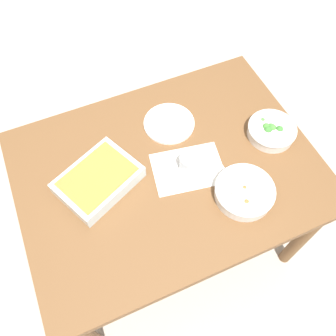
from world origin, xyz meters
The scene contains 9 objects.
ground_plane centered at (0.00, 0.00, 0.00)m, with size 6.00×6.00×0.00m, color #B2A899.
dining_table centered at (0.00, 0.00, 0.65)m, with size 1.20×0.90×0.74m.
placemat centered at (0.07, -0.04, 0.74)m, with size 0.28×0.20×0.00m, color silver.
stew_bowl centered at (0.22, -0.23, 0.77)m, with size 0.23×0.23×0.06m.
broccoli_bowl centered at (0.47, -0.02, 0.77)m, with size 0.20×0.20×0.06m.
baking_dish centered at (-0.27, 0.04, 0.77)m, with size 0.36×0.32×0.06m.
drink_cup centered at (0.07, -0.04, 0.78)m, with size 0.07×0.07×0.08m.
side_plate centered at (0.09, 0.20, 0.75)m, with size 0.22×0.22×0.01m, color white.
spoon_by_stew centered at (0.20, -0.10, 0.74)m, with size 0.04×0.18×0.01m.
Camera 1 is at (-0.30, -0.68, 1.97)m, focal length 38.15 mm.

